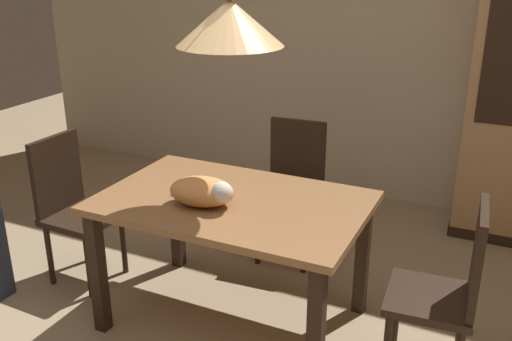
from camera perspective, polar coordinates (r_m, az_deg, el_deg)
back_wall at (r=4.78m, az=10.60°, el=14.31°), size 6.40×0.10×2.90m
dining_table at (r=3.08m, az=-2.31°, el=-4.59°), size 1.40×0.90×0.75m
chair_right_side at (r=2.87m, az=18.63°, el=-10.95°), size 0.43×0.43×0.93m
chair_left_side at (r=3.75m, az=-17.78°, el=-3.09°), size 0.41×0.41×0.93m
chair_far_back at (r=3.86m, az=3.65°, el=-1.33°), size 0.43×0.43×0.93m
cat_sleeping at (r=2.94m, az=-5.23°, el=-2.09°), size 0.40×0.28×0.16m
pendant_lamp at (r=2.79m, az=-2.62°, el=14.54°), size 0.52×0.52×1.30m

